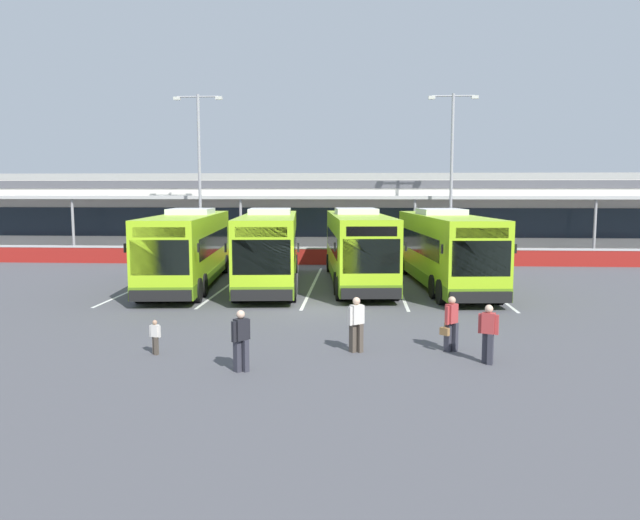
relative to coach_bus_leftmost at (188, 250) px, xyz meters
The scene contains 19 objects.
ground_plane 8.38m from the coach_bus_leftmost, 41.67° to the right, with size 200.00×200.00×0.00m, color #4C4C51.
terminal_building 22.35m from the coach_bus_leftmost, 74.08° to the left, with size 70.00×13.00×6.00m.
red_barrier_wall 11.00m from the coach_bus_leftmost, 55.94° to the left, with size 60.00×0.40×1.10m.
coach_bus_leftmost is the anchor object (origin of this frame).
coach_bus_left_centre 3.99m from the coach_bus_leftmost, ahead, with size 3.85×12.33×3.78m.
coach_bus_centre 8.38m from the coach_bus_leftmost, ahead, with size 3.85×12.33×3.78m.
coach_bus_right_centre 12.56m from the coach_bus_leftmost, ahead, with size 3.85×12.33×3.78m.
bay_stripe_far_west 2.95m from the coach_bus_leftmost, 166.37° to the left, with size 0.14×13.00×0.01m, color silver.
bay_stripe_west 2.68m from the coach_bus_leftmost, 16.07° to the left, with size 0.14×13.00×0.01m, color silver.
bay_stripe_mid_west 6.40m from the coach_bus_leftmost, ahead, with size 0.14×13.00×0.01m, color silver.
bay_stripe_centre 10.49m from the coach_bus_leftmost, ahead, with size 0.14×13.00×0.01m, color silver.
bay_stripe_mid_east 14.64m from the coach_bus_leftmost, ahead, with size 0.14×13.00×0.01m, color silver.
pedestrian_with_handbag 16.13m from the coach_bus_leftmost, 46.65° to the right, with size 0.58×0.56×1.62m.
pedestrian_in_dark_coat 15.09m from the coach_bus_leftmost, 69.24° to the right, with size 0.43×0.46×1.62m.
pedestrian_child 12.92m from the coach_bus_leftmost, 78.46° to the right, with size 0.33×0.22×1.00m.
pedestrian_near_bin 14.61m from the coach_bus_leftmost, 55.29° to the right, with size 0.48×0.41×1.62m.
pedestrian_approaching_bus 17.57m from the coach_bus_leftmost, 47.46° to the right, with size 0.53×0.39×1.62m.
lamp_post_west 12.24m from the coach_bus_leftmost, 101.60° to the left, with size 3.24×0.28×11.00m.
lamp_post_centre 19.27m from the coach_bus_leftmost, 39.25° to the left, with size 3.24×0.28×11.00m.
Camera 1 is at (2.21, -23.75, 4.66)m, focal length 34.03 mm.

